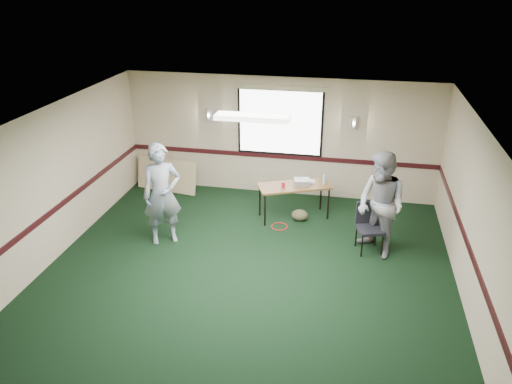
% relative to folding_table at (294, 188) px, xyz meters
% --- Properties ---
extents(ground, '(8.00, 8.00, 0.00)m').
position_rel_folding_table_xyz_m(ground, '(-0.50, -2.80, -0.68)').
color(ground, black).
rests_on(ground, ground).
extents(room_shell, '(8.00, 8.02, 8.00)m').
position_rel_folding_table_xyz_m(room_shell, '(-0.50, -0.67, 0.90)').
color(room_shell, tan).
rests_on(room_shell, ground).
extents(folding_table, '(1.58, 1.13, 0.73)m').
position_rel_folding_table_xyz_m(folding_table, '(0.00, 0.00, 0.00)').
color(folding_table, brown).
rests_on(folding_table, ground).
extents(projector, '(0.37, 0.32, 0.11)m').
position_rel_folding_table_xyz_m(projector, '(0.14, 0.08, 0.11)').
color(projector, gray).
rests_on(projector, folding_table).
extents(game_console, '(0.20, 0.18, 0.04)m').
position_rel_folding_table_xyz_m(game_console, '(0.31, 0.19, 0.08)').
color(game_console, silver).
rests_on(game_console, folding_table).
extents(red_cup, '(0.07, 0.07, 0.11)m').
position_rel_folding_table_xyz_m(red_cup, '(-0.21, -0.14, 0.11)').
color(red_cup, '#B40C26').
rests_on(red_cup, folding_table).
extents(water_bottle, '(0.06, 0.06, 0.19)m').
position_rel_folding_table_xyz_m(water_bottle, '(0.59, 0.20, 0.15)').
color(water_bottle, '#8EC5E9').
rests_on(water_bottle, folding_table).
extents(duffel_bag, '(0.41, 0.35, 0.24)m').
position_rel_folding_table_xyz_m(duffel_bag, '(0.15, -0.12, -0.56)').
color(duffel_bag, brown).
rests_on(duffel_bag, ground).
extents(cable_coil, '(0.41, 0.41, 0.02)m').
position_rel_folding_table_xyz_m(cable_coil, '(-0.22, -0.49, -0.67)').
color(cable_coil, red).
rests_on(cable_coil, ground).
extents(folded_table, '(1.51, 0.46, 0.76)m').
position_rel_folding_table_xyz_m(folded_table, '(-3.10, 0.80, -0.30)').
color(folded_table, tan).
rests_on(folded_table, ground).
extents(conference_chair, '(0.56, 0.58, 0.92)m').
position_rel_folding_table_xyz_m(conference_chair, '(1.52, -0.99, -0.14)').
color(conference_chair, black).
rests_on(conference_chair, ground).
extents(person_left, '(0.85, 0.76, 1.96)m').
position_rel_folding_table_xyz_m(person_left, '(-2.29, -1.47, 0.30)').
color(person_left, '#3B5A83').
rests_on(person_left, ground).
extents(person_right, '(1.19, 1.20, 1.95)m').
position_rel_folding_table_xyz_m(person_right, '(1.68, -1.14, 0.30)').
color(person_right, '#779ABA').
rests_on(person_right, ground).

